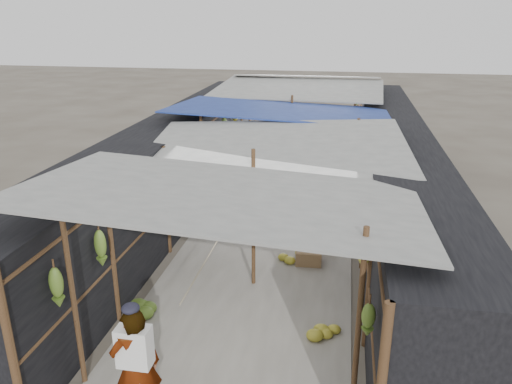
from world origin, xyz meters
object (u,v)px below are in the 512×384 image
Objects in this scene: crate_near at (324,241)px; vendor_seated at (348,196)px; shopper_blue at (291,148)px; black_basin at (348,180)px; vendor_elderly at (136,367)px.

crate_near is 2.16m from vendor_seated.
shopper_blue is (-1.26, 4.76, 0.75)m from crate_near.
black_basin is 2.53m from vendor_seated.
vendor_elderly is at bearing -102.37° from crate_near.
vendor_elderly is 7.77m from vendor_seated.
vendor_seated is at bearing 84.81° from crate_near.
black_basin is at bearing 92.03° from crate_near.
vendor_elderly is (-2.48, -9.85, 0.71)m from black_basin.
vendor_elderly reaches higher than vendor_seated.
vendor_elderly is 10.06m from shopper_blue.
crate_near reaches higher than black_basin.
vendor_seated is (0.00, -2.50, 0.39)m from black_basin.
crate_near is 4.98m from shopper_blue.
crate_near is 4.61m from black_basin.
vendor_seated is at bearing -90.00° from black_basin.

